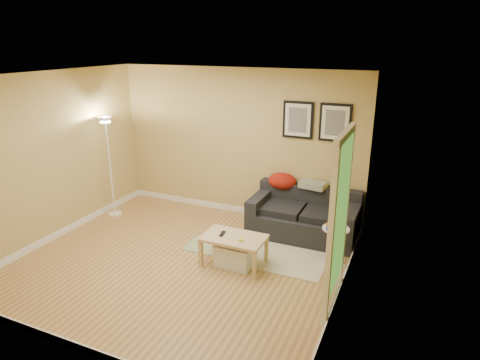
{
  "coord_description": "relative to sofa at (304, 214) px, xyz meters",
  "views": [
    {
      "loc": [
        2.91,
        -4.51,
        3.03
      ],
      "look_at": [
        0.55,
        0.85,
        1.05
      ],
      "focal_mm": 31.16,
      "sensor_mm": 36.0,
      "label": 1
    }
  ],
  "objects": [
    {
      "name": "green_runner",
      "position": [
        -1.22,
        -0.97,
        -0.37
      ],
      "size": [
        0.7,
        0.5,
        0.01
      ],
      "primitive_type": "cube",
      "color": "#668C4C",
      "rests_on": "ground"
    },
    {
      "name": "framed_print_left",
      "position": [
        -0.29,
        0.45,
        1.43
      ],
      "size": [
        0.5,
        0.04,
        0.6
      ],
      "primitive_type": null,
      "color": "black",
      "rests_on": "wall_back"
    },
    {
      "name": "framed_print_right",
      "position": [
        0.31,
        0.45,
        1.43
      ],
      "size": [
        0.5,
        0.04,
        0.6
      ],
      "primitive_type": null,
      "color": "black",
      "rests_on": "wall_back"
    },
    {
      "name": "coffee_table",
      "position": [
        -0.64,
        -1.3,
        -0.16
      ],
      "size": [
        0.96,
        0.69,
        0.44
      ],
      "primitive_type": null,
      "rotation": [
        0.0,
        0.0,
        -0.2
      ],
      "color": "#D4B081",
      "rests_on": "ground"
    },
    {
      "name": "remote_control",
      "position": [
        -0.82,
        -1.3,
        0.07
      ],
      "size": [
        0.07,
        0.17,
        0.02
      ],
      "primitive_type": "cube",
      "rotation": [
        0.0,
        0.0,
        0.14
      ],
      "color": "black",
      "rests_on": "coffee_table"
    },
    {
      "name": "wall_right",
      "position": [
        0.88,
        -1.53,
        0.92
      ],
      "size": [
        0.0,
        4.0,
        4.0
      ],
      "primitive_type": "plane",
      "rotation": [
        1.57,
        0.0,
        -1.57
      ],
      "color": "tan",
      "rests_on": "ground"
    },
    {
      "name": "tape_roll",
      "position": [
        -0.5,
        -1.38,
        0.08
      ],
      "size": [
        0.07,
        0.07,
        0.03
      ],
      "primitive_type": "cylinder",
      "color": "yellow",
      "rests_on": "coffee_table"
    },
    {
      "name": "ceiling",
      "position": [
        -1.37,
        -1.53,
        2.23
      ],
      "size": [
        4.5,
        4.5,
        0.0
      ],
      "primitive_type": "plane",
      "rotation": [
        3.14,
        0.0,
        0.0
      ],
      "color": "white",
      "rests_on": "wall_back"
    },
    {
      "name": "baseboard_back",
      "position": [
        -1.37,
        0.46,
        -0.33
      ],
      "size": [
        4.5,
        0.02,
        0.1
      ],
      "primitive_type": "cube",
      "color": "white",
      "rests_on": "ground"
    },
    {
      "name": "area_rug",
      "position": [
        -0.05,
        -0.88,
        -0.37
      ],
      "size": [
        1.25,
        0.85,
        0.01
      ],
      "primitive_type": "cube",
      "color": "beige",
      "rests_on": "ground"
    },
    {
      "name": "plaid_throw",
      "position": [
        0.05,
        0.3,
        0.41
      ],
      "size": [
        0.45,
        0.32,
        0.1
      ],
      "primitive_type": null,
      "rotation": [
        0.0,
        0.0,
        -0.14
      ],
      "color": "#C3BD71",
      "rests_on": "sofa"
    },
    {
      "name": "floor_lamp",
      "position": [
        -3.37,
        -0.56,
        0.48
      ],
      "size": [
        0.23,
        0.23,
        1.8
      ],
      "primitive_type": null,
      "color": "white",
      "rests_on": "ground"
    },
    {
      "name": "baseboard_right",
      "position": [
        0.87,
        -1.53,
        -0.33
      ],
      "size": [
        0.02,
        4.0,
        0.1
      ],
      "primitive_type": "cube",
      "color": "white",
      "rests_on": "ground"
    },
    {
      "name": "book_stack",
      "position": [
        0.63,
        -0.74,
        0.24
      ],
      "size": [
        0.22,
        0.28,
        0.08
      ],
      "primitive_type": null,
      "rotation": [
        0.0,
        0.0,
        -0.13
      ],
      "color": "#3A4EAE",
      "rests_on": "side_table"
    },
    {
      "name": "wall_back",
      "position": [
        -1.37,
        0.47,
        0.92
      ],
      "size": [
        4.5,
        0.0,
        4.5
      ],
      "primitive_type": "plane",
      "rotation": [
        1.57,
        0.0,
        0.0
      ],
      "color": "tan",
      "rests_on": "ground"
    },
    {
      "name": "doorway",
      "position": [
        0.83,
        -1.68,
        0.65
      ],
      "size": [
        0.12,
        1.01,
        2.13
      ],
      "primitive_type": null,
      "color": "white",
      "rests_on": "ground"
    },
    {
      "name": "wall_front",
      "position": [
        -1.37,
        -3.53,
        0.92
      ],
      "size": [
        4.5,
        0.0,
        4.5
      ],
      "primitive_type": "plane",
      "rotation": [
        -1.57,
        0.0,
        0.0
      ],
      "color": "tan",
      "rests_on": "ground"
    },
    {
      "name": "red_throw",
      "position": [
        -0.47,
        0.31,
        0.4
      ],
      "size": [
        0.48,
        0.36,
        0.28
      ],
      "primitive_type": null,
      "color": "#9F240E",
      "rests_on": "sofa"
    },
    {
      "name": "floor",
      "position": [
        -1.37,
        -1.53,
        -0.38
      ],
      "size": [
        4.5,
        4.5,
        0.0
      ],
      "primitive_type": "plane",
      "color": "tan",
      "rests_on": "ground"
    },
    {
      "name": "baseboard_left",
      "position": [
        -3.61,
        -1.53,
        -0.33
      ],
      "size": [
        0.02,
        4.0,
        0.1
      ],
      "primitive_type": "cube",
      "color": "white",
      "rests_on": "ground"
    },
    {
      "name": "side_table",
      "position": [
        0.65,
        -0.74,
        -0.09
      ],
      "size": [
        0.37,
        0.37,
        0.57
      ],
      "primitive_type": null,
      "color": "white",
      "rests_on": "ground"
    },
    {
      "name": "storage_bin",
      "position": [
        -0.62,
        -1.3,
        -0.21
      ],
      "size": [
        0.53,
        0.38,
        0.32
      ],
      "primitive_type": null,
      "color": "white",
      "rests_on": "ground"
    },
    {
      "name": "wall_left",
      "position": [
        -3.62,
        -1.53,
        0.92
      ],
      "size": [
        0.0,
        4.0,
        4.0
      ],
      "primitive_type": "plane",
      "rotation": [
        1.57,
        0.0,
        1.57
      ],
      "color": "tan",
      "rests_on": "ground"
    },
    {
      "name": "sofa",
      "position": [
        0.0,
        0.0,
        0.0
      ],
      "size": [
        1.7,
        0.9,
        0.75
      ],
      "primitive_type": null,
      "color": "black",
      "rests_on": "ground"
    },
    {
      "name": "baseboard_front",
      "position": [
        -1.37,
        -3.52,
        -0.33
      ],
      "size": [
        4.5,
        0.02,
        0.1
      ],
      "primitive_type": "cube",
      "color": "white",
      "rests_on": "ground"
    }
  ]
}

